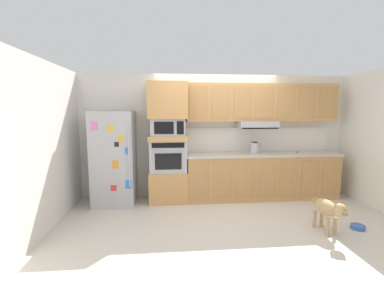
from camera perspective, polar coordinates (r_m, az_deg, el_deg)
name	(u,v)px	position (r m, az deg, el deg)	size (l,w,h in m)	color
ground_plane	(225,213)	(4.76, 7.29, -14.65)	(9.60, 9.60, 0.00)	beige
back_kitchen_wall	(215,136)	(5.53, 5.04, 1.85)	(6.20, 0.12, 2.50)	silver
side_panel_left	(53,144)	(4.70, -27.94, 0.06)	(0.12, 7.10, 2.50)	silver
side_panel_right	(381,140)	(5.75, 35.93, 0.69)	(0.12, 7.10, 2.50)	white
refrigerator	(114,158)	(5.17, -16.56, -2.95)	(0.76, 0.73, 1.76)	#ADADB2
oven_base_cabinet	(169,185)	(5.27, -5.12, -8.97)	(0.74, 0.62, 0.60)	tan
built_in_oven	(168,156)	(5.13, -5.19, -2.53)	(0.70, 0.62, 0.60)	#A8AAAF
appliance_mid_shelf	(168,138)	(5.08, -5.24, 1.37)	(0.74, 0.62, 0.10)	tan
microwave	(168,127)	(5.06, -5.27, 3.73)	(0.64, 0.54, 0.32)	#A8AAAF
appliance_upper_cabinet	(168,101)	(5.06, -5.34, 9.39)	(0.74, 0.62, 0.68)	tan
lower_cabinet_run	(261,176)	(5.55, 14.89, -6.84)	(3.03, 0.63, 0.88)	tan
countertop_slab	(262,154)	(5.46, 15.03, -2.14)	(3.07, 0.64, 0.04)	#BCB2A3
backsplash_panel	(258,139)	(5.69, 14.13, 1.01)	(3.07, 0.02, 0.50)	silver
upper_cabinet_with_hood	(261,104)	(5.50, 14.87, 8.42)	(3.03, 0.48, 0.88)	tan
screwdriver	(298,152)	(5.74, 22.08, -1.64)	(0.16, 0.16, 0.03)	red
electric_kettle	(254,148)	(5.33, 13.43, -0.86)	(0.17, 0.17, 0.24)	#A8AAAF
dog	(328,209)	(4.36, 27.54, -12.40)	(0.26, 0.74, 0.54)	tan
dog_food_bowl	(358,227)	(4.84, 32.42, -14.99)	(0.20, 0.20, 0.06)	#3359A5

